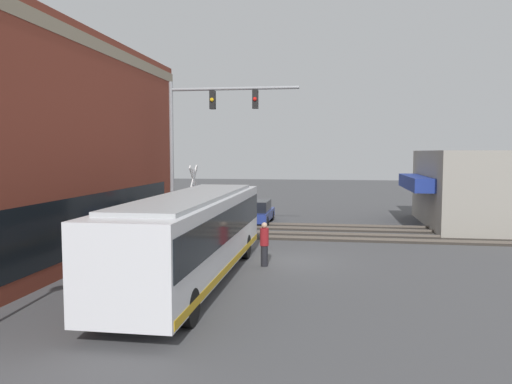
{
  "coord_description": "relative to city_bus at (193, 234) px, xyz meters",
  "views": [
    {
      "loc": [
        -20.16,
        -1.94,
        4.48
      ],
      "look_at": [
        4.11,
        1.83,
        2.49
      ],
      "focal_mm": 35.0,
      "sensor_mm": 36.0,
      "label": 1
    }
  ],
  "objects": [
    {
      "name": "rail_track_far",
      "position": [
        12.96,
        -2.8,
        -1.65
      ],
      "size": [
        2.6,
        60.0,
        0.15
      ],
      "color": "#332D28",
      "rests_on": "ground"
    },
    {
      "name": "city_bus",
      "position": [
        0.0,
        0.0,
        0.0
      ],
      "size": [
        12.28,
        2.59,
        3.02
      ],
      "color": "silver",
      "rests_on": "ground"
    },
    {
      "name": "pedestrian_at_crossing",
      "position": [
        7.88,
        1.34,
        -0.77
      ],
      "size": [
        0.34,
        0.34,
        1.77
      ],
      "color": "#2D3351",
      "rests_on": "ground"
    },
    {
      "name": "parked_car_blue",
      "position": [
        14.23,
        -0.0,
        -1.0
      ],
      "size": [
        4.45,
        1.82,
        1.45
      ],
      "color": "navy",
      "rests_on": "ground"
    },
    {
      "name": "ground_plane",
      "position": [
        3.76,
        -2.8,
        -1.68
      ],
      "size": [
        120.0,
        120.0,
        0.0
      ],
      "primitive_type": "plane",
      "color": "#4C4C4F"
    },
    {
      "name": "traffic_signal_gantry",
      "position": [
        8.1,
        1.78,
        4.0
      ],
      "size": [
        0.42,
        6.57,
        8.0
      ],
      "color": "gray",
      "rests_on": "ground"
    },
    {
      "name": "rail_track_near",
      "position": [
        9.76,
        -2.8,
        -1.65
      ],
      "size": [
        2.6,
        60.0,
        0.15
      ],
      "color": "#332D28",
      "rests_on": "ground"
    },
    {
      "name": "shop_building",
      "position": [
        15.21,
        -14.16,
        0.6
      ],
      "size": [
        9.75,
        9.03,
        4.55
      ],
      "color": "gray",
      "rests_on": "ground"
    },
    {
      "name": "crossing_signal",
      "position": [
        7.91,
        2.23,
        0.62
      ],
      "size": [
        1.41,
        1.18,
        3.81
      ],
      "color": "gray",
      "rests_on": "ground"
    },
    {
      "name": "pedestrian_near_bus",
      "position": [
        2.67,
        -2.11,
        -0.79
      ],
      "size": [
        0.34,
        0.34,
        1.73
      ],
      "color": "black",
      "rests_on": "ground"
    },
    {
      "name": "brick_building",
      "position": [
        2.19,
        8.76,
        2.98
      ],
      "size": [
        20.04,
        8.19,
        9.31
      ],
      "color": "brown",
      "rests_on": "ground"
    }
  ]
}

